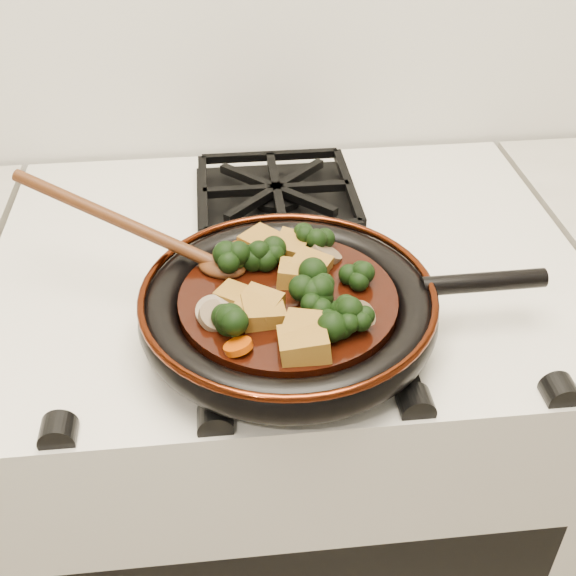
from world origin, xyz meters
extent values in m
cube|color=beige|center=(0.00, 1.69, 0.45)|extent=(0.76, 0.60, 0.90)
cylinder|color=black|center=(-0.02, 1.53, 0.93)|extent=(0.30, 0.30, 0.01)
torus|color=black|center=(-0.02, 1.53, 0.94)|extent=(0.32, 0.32, 0.04)
torus|color=#431709|center=(-0.02, 1.53, 0.96)|extent=(0.32, 0.32, 0.01)
cylinder|color=black|center=(0.20, 1.53, 0.96)|extent=(0.14, 0.02, 0.02)
cylinder|color=black|center=(-0.02, 1.53, 0.95)|extent=(0.24, 0.24, 0.02)
cube|color=olive|center=(0.01, 1.57, 0.97)|extent=(0.05, 0.05, 0.02)
cube|color=olive|center=(-0.01, 1.44, 0.97)|extent=(0.05, 0.05, 0.03)
cube|color=olive|center=(-0.07, 1.53, 0.97)|extent=(0.05, 0.05, 0.03)
cube|color=olive|center=(-0.05, 1.51, 0.97)|extent=(0.06, 0.06, 0.03)
cube|color=olive|center=(-0.05, 1.50, 0.97)|extent=(0.05, 0.05, 0.03)
cube|color=olive|center=(-0.01, 1.46, 0.97)|extent=(0.06, 0.05, 0.03)
cube|color=olive|center=(0.00, 1.56, 0.97)|extent=(0.05, 0.05, 0.03)
cube|color=olive|center=(-0.04, 1.62, 0.97)|extent=(0.06, 0.06, 0.03)
cube|color=olive|center=(0.00, 1.61, 0.97)|extent=(0.05, 0.05, 0.03)
cylinder|color=#AE3D04|center=(-0.06, 1.62, 0.96)|extent=(0.03, 0.03, 0.02)
cylinder|color=#AE3D04|center=(-0.07, 1.45, 0.96)|extent=(0.03, 0.03, 0.02)
cylinder|color=#AE3D04|center=(-0.01, 1.63, 0.96)|extent=(0.03, 0.03, 0.01)
cylinder|color=#AE3D04|center=(-0.08, 1.61, 0.96)|extent=(0.03, 0.03, 0.02)
cylinder|color=brown|center=(0.04, 1.60, 0.97)|extent=(0.05, 0.05, 0.03)
cylinder|color=brown|center=(0.05, 1.48, 0.97)|extent=(0.04, 0.04, 0.03)
cylinder|color=brown|center=(-0.09, 1.50, 0.97)|extent=(0.05, 0.05, 0.02)
cylinder|color=brown|center=(-0.10, 1.50, 0.97)|extent=(0.04, 0.04, 0.02)
ellipsoid|color=#48240F|center=(-0.08, 1.59, 0.96)|extent=(0.07, 0.06, 0.02)
cylinder|color=#48240F|center=(-0.20, 1.64, 1.00)|extent=(0.02, 0.02, 0.27)
camera|label=1|loc=(-0.08, 0.92, 1.43)|focal=45.00mm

